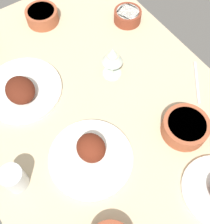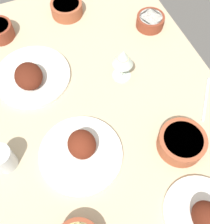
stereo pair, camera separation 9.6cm
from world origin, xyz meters
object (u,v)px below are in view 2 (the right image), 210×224
plate_near_viewer (203,215)px  bowl_soup (182,142)px  bowl_cream (150,21)px  water_tumbler (3,159)px  wine_glass (123,59)px  plate_center_main (31,76)px  plate_far_side (81,151)px  bowl_onions (67,8)px  fork_loose (206,99)px

plate_near_viewer → bowl_soup: size_ratio=1.43×
bowl_cream → water_tumbler: water_tumbler is taller
bowl_cream → wine_glass: (19.33, -21.60, 7.15)cm
plate_center_main → water_tumbler: water_tumbler is taller
plate_far_side → wine_glass: bearing=133.5°
bowl_onions → wine_glass: (39.56, 8.31, 6.85)cm
plate_far_side → wine_glass: 35.04cm
bowl_soup → bowl_onions: bearing=-168.8°
plate_near_viewer → plate_center_main: 74.05cm
plate_far_side → bowl_soup: size_ratio=1.77×
plate_near_viewer → bowl_cream: size_ratio=1.91×
plate_far_side → fork_loose: plate_far_side is taller
bowl_soup → wine_glass: 34.70cm
bowl_soup → water_tumbler: water_tumbler is taller
wine_glass → water_tumbler: (17.67, -48.08, -5.40)cm
plate_near_viewer → fork_loose: size_ratio=1.18×
fork_loose → bowl_onions: bearing=66.4°
plate_near_viewer → water_tumbler: plate_near_viewer is taller
water_tumbler → bowl_cream: bearing=118.0°
water_tumbler → wine_glass: bearing=110.2°
plate_far_side → wine_glass: size_ratio=1.95×
water_tumbler → fork_loose: 72.19cm
fork_loose → plate_far_side: bearing=131.2°
bowl_onions → fork_loose: bowl_onions is taller
fork_loose → bowl_cream: bearing=41.8°
bowl_soup → water_tumbler: size_ratio=1.70×
plate_far_side → bowl_onions: size_ratio=2.01×
plate_center_main → bowl_cream: size_ratio=2.47×
plate_near_viewer → bowl_onions: plate_near_viewer is taller
plate_center_main → wine_glass: 34.64cm
bowl_onions → wine_glass: size_ratio=0.97×
plate_near_viewer → water_tumbler: bearing=-127.7°
plate_near_viewer → bowl_soup: bearing=165.8°
plate_far_side → bowl_soup: bearing=72.3°
plate_near_viewer → fork_loose: plate_near_viewer is taller
plate_near_viewer → water_tumbler: (-37.71, -48.71, 1.45)cm
plate_far_side → bowl_onions: plate_far_side is taller
plate_far_side → plate_center_main: bearing=-168.4°
bowl_cream → wine_glass: 29.86cm
plate_far_side → plate_near_viewer: 40.74cm
bowl_onions → fork_loose: size_ratio=0.73×
bowl_onions → fork_loose: (60.91, 32.20, -2.68)cm
bowl_soup → fork_loose: 21.67cm
bowl_cream → fork_loose: size_ratio=0.62×
bowl_onions → bowl_cream: bearing=55.9°
bowl_cream → bowl_onions: (-20.22, -29.91, 0.30)cm
plate_near_viewer → wine_glass: size_ratio=1.57×
bowl_onions → bowl_soup: 74.45cm
plate_far_side → bowl_onions: bearing=165.4°
wine_glass → water_tumbler: bearing=-69.8°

